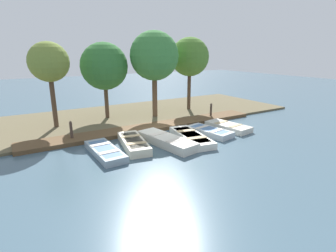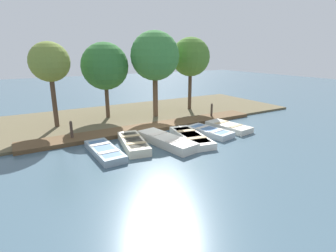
{
  "view_description": "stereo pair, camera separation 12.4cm",
  "coord_description": "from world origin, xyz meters",
  "px_view_note": "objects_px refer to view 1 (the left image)",
  "views": [
    {
      "loc": [
        12.02,
        -6.89,
        4.48
      ],
      "look_at": [
        0.49,
        0.01,
        0.65
      ],
      "focal_mm": 28.0,
      "sensor_mm": 36.0,
      "label": 1
    },
    {
      "loc": [
        12.09,
        -6.79,
        4.48
      ],
      "look_at": [
        0.49,
        0.01,
        0.65
      ],
      "focal_mm": 28.0,
      "sensor_mm": 36.0,
      "label": 2
    }
  ],
  "objects_px": {
    "rowboat_2": "(167,140)",
    "park_tree_right": "(190,57)",
    "park_tree_far_left": "(49,63)",
    "park_tree_center": "(154,56)",
    "rowboat_5": "(228,126)",
    "rowboat_4": "(209,131)",
    "mooring_post_far": "(211,111)",
    "mooring_post_near": "(71,131)",
    "rowboat_1": "(134,143)",
    "rowboat_3": "(191,137)",
    "rowboat_0": "(105,151)",
    "park_tree_left": "(104,66)"
  },
  "relations": [
    {
      "from": "rowboat_3",
      "to": "rowboat_4",
      "type": "bearing_deg",
      "value": 111.92
    },
    {
      "from": "park_tree_far_left",
      "to": "park_tree_center",
      "type": "distance_m",
      "value": 6.39
    },
    {
      "from": "park_tree_far_left",
      "to": "park_tree_left",
      "type": "distance_m",
      "value": 3.45
    },
    {
      "from": "rowboat_3",
      "to": "park_tree_left",
      "type": "xyz_separation_m",
      "value": [
        -6.51,
        -2.34,
        3.37
      ]
    },
    {
      "from": "rowboat_3",
      "to": "mooring_post_near",
      "type": "distance_m",
      "value": 6.17
    },
    {
      "from": "rowboat_3",
      "to": "park_tree_center",
      "type": "distance_m",
      "value": 6.59
    },
    {
      "from": "rowboat_4",
      "to": "rowboat_5",
      "type": "distance_m",
      "value": 1.59
    },
    {
      "from": "rowboat_0",
      "to": "rowboat_1",
      "type": "relative_size",
      "value": 0.96
    },
    {
      "from": "rowboat_0",
      "to": "rowboat_1",
      "type": "xyz_separation_m",
      "value": [
        -0.22,
        1.5,
        0.04
      ]
    },
    {
      "from": "rowboat_4",
      "to": "mooring_post_far",
      "type": "xyz_separation_m",
      "value": [
        -2.66,
        2.31,
        0.39
      ]
    },
    {
      "from": "rowboat_5",
      "to": "park_tree_center",
      "type": "relative_size",
      "value": 0.49
    },
    {
      "from": "mooring_post_near",
      "to": "park_tree_right",
      "type": "height_order",
      "value": "park_tree_right"
    },
    {
      "from": "mooring_post_near",
      "to": "mooring_post_far",
      "type": "bearing_deg",
      "value": 90.0
    },
    {
      "from": "rowboat_5",
      "to": "rowboat_0",
      "type": "bearing_deg",
      "value": -97.66
    },
    {
      "from": "rowboat_0",
      "to": "park_tree_left",
      "type": "xyz_separation_m",
      "value": [
        -6.13,
        2.16,
        3.39
      ]
    },
    {
      "from": "rowboat_4",
      "to": "mooring_post_far",
      "type": "relative_size",
      "value": 2.57
    },
    {
      "from": "rowboat_2",
      "to": "mooring_post_near",
      "type": "relative_size",
      "value": 3.35
    },
    {
      "from": "rowboat_1",
      "to": "mooring_post_far",
      "type": "distance_m",
      "value": 7.22
    },
    {
      "from": "rowboat_2",
      "to": "park_tree_far_left",
      "type": "bearing_deg",
      "value": -153.52
    },
    {
      "from": "mooring_post_near",
      "to": "park_tree_left",
      "type": "height_order",
      "value": "park_tree_left"
    },
    {
      "from": "mooring_post_far",
      "to": "park_tree_far_left",
      "type": "xyz_separation_m",
      "value": [
        -2.85,
        -9.51,
        3.33
      ]
    },
    {
      "from": "rowboat_1",
      "to": "park_tree_center",
      "type": "xyz_separation_m",
      "value": [
        -4.59,
        3.64,
        3.98
      ]
    },
    {
      "from": "park_tree_left",
      "to": "park_tree_center",
      "type": "bearing_deg",
      "value": 66.2
    },
    {
      "from": "park_tree_left",
      "to": "rowboat_3",
      "type": "bearing_deg",
      "value": 19.77
    },
    {
      "from": "mooring_post_far",
      "to": "park_tree_left",
      "type": "relative_size",
      "value": 0.21
    },
    {
      "from": "rowboat_1",
      "to": "park_tree_far_left",
      "type": "height_order",
      "value": "park_tree_far_left"
    },
    {
      "from": "rowboat_4",
      "to": "park_tree_right",
      "type": "bearing_deg",
      "value": 144.26
    },
    {
      "from": "mooring_post_near",
      "to": "park_tree_center",
      "type": "height_order",
      "value": "park_tree_center"
    },
    {
      "from": "rowboat_5",
      "to": "park_tree_left",
      "type": "distance_m",
      "value": 8.76
    },
    {
      "from": "park_tree_left",
      "to": "rowboat_4",
      "type": "bearing_deg",
      "value": 31.79
    },
    {
      "from": "rowboat_2",
      "to": "rowboat_4",
      "type": "relative_size",
      "value": 1.3
    },
    {
      "from": "rowboat_5",
      "to": "mooring_post_near",
      "type": "height_order",
      "value": "mooring_post_near"
    },
    {
      "from": "rowboat_0",
      "to": "rowboat_3",
      "type": "height_order",
      "value": "rowboat_3"
    },
    {
      "from": "rowboat_5",
      "to": "mooring_post_near",
      "type": "distance_m",
      "value": 8.83
    },
    {
      "from": "rowboat_4",
      "to": "rowboat_5",
      "type": "height_order",
      "value": "rowboat_5"
    },
    {
      "from": "rowboat_1",
      "to": "mooring_post_near",
      "type": "height_order",
      "value": "mooring_post_near"
    },
    {
      "from": "rowboat_2",
      "to": "park_tree_right",
      "type": "height_order",
      "value": "park_tree_right"
    },
    {
      "from": "rowboat_0",
      "to": "rowboat_2",
      "type": "height_order",
      "value": "rowboat_2"
    },
    {
      "from": "rowboat_2",
      "to": "rowboat_5",
      "type": "relative_size",
      "value": 1.28
    },
    {
      "from": "rowboat_1",
      "to": "rowboat_5",
      "type": "bearing_deg",
      "value": 99.32
    },
    {
      "from": "rowboat_4",
      "to": "mooring_post_far",
      "type": "distance_m",
      "value": 3.54
    },
    {
      "from": "rowboat_0",
      "to": "park_tree_center",
      "type": "distance_m",
      "value": 8.11
    },
    {
      "from": "mooring_post_near",
      "to": "park_tree_center",
      "type": "relative_size",
      "value": 0.19
    },
    {
      "from": "rowboat_0",
      "to": "park_tree_center",
      "type": "height_order",
      "value": "park_tree_center"
    },
    {
      "from": "rowboat_5",
      "to": "park_tree_right",
      "type": "bearing_deg",
      "value": 161.27
    },
    {
      "from": "rowboat_1",
      "to": "park_tree_far_left",
      "type": "distance_m",
      "value": 6.94
    },
    {
      "from": "rowboat_2",
      "to": "park_tree_left",
      "type": "xyz_separation_m",
      "value": [
        -6.44,
        -0.89,
        3.33
      ]
    },
    {
      "from": "rowboat_2",
      "to": "rowboat_1",
      "type": "bearing_deg",
      "value": -118.87
    },
    {
      "from": "rowboat_3",
      "to": "park_tree_far_left",
      "type": "xyz_separation_m",
      "value": [
        -5.83,
        -5.71,
        3.7
      ]
    },
    {
      "from": "mooring_post_near",
      "to": "park_tree_far_left",
      "type": "height_order",
      "value": "park_tree_far_left"
    }
  ]
}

